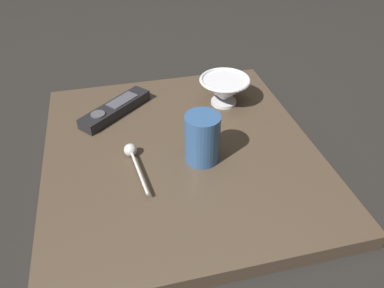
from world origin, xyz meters
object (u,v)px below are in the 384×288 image
object	(u,v)px
cereal_bowl	(224,89)
tv_remote_near	(116,109)
coffee_mug	(202,138)
teaspoon	(132,153)

from	to	relation	value
cereal_bowl	tv_remote_near	bearing A→B (deg)	176.62
coffee_mug	tv_remote_near	distance (m)	0.27
coffee_mug	teaspoon	world-z (taller)	coffee_mug
teaspoon	coffee_mug	bearing A→B (deg)	-13.91
cereal_bowl	coffee_mug	world-z (taller)	coffee_mug
coffee_mug	tv_remote_near	size ratio (longest dim) A/B	0.58
cereal_bowl	coffee_mug	size ratio (longest dim) A/B	1.20
coffee_mug	tv_remote_near	xyz separation A→B (m)	(-0.16, 0.21, -0.04)
cereal_bowl	tv_remote_near	size ratio (longest dim) A/B	0.69
tv_remote_near	cereal_bowl	bearing A→B (deg)	-3.38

